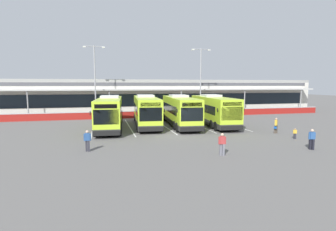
{
  "coord_description": "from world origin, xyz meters",
  "views": [
    {
      "loc": [
        -7.11,
        -25.65,
        5.01
      ],
      "look_at": [
        -0.16,
        3.0,
        1.6
      ],
      "focal_mm": 28.34,
      "sensor_mm": 36.0,
      "label": 1
    }
  ],
  "objects_px": {
    "coach_bus_centre": "(180,111)",
    "coach_bus_leftmost": "(110,113)",
    "pedestrian_in_dark_coat": "(87,140)",
    "coach_bus_left_centre": "(146,111)",
    "lamp_post_west": "(95,77)",
    "pedestrian_near_bin": "(222,143)",
    "pedestrian_with_handbag": "(276,125)",
    "coach_bus_right_centre": "(213,111)",
    "pedestrian_approaching_bus": "(312,139)",
    "lamp_post_centre": "(201,77)",
    "pedestrian_child": "(295,133)"
  },
  "relations": [
    {
      "from": "pedestrian_in_dark_coat",
      "to": "lamp_post_centre",
      "type": "bearing_deg",
      "value": 51.52
    },
    {
      "from": "coach_bus_right_centre",
      "to": "lamp_post_west",
      "type": "distance_m",
      "value": 19.3
    },
    {
      "from": "lamp_post_west",
      "to": "pedestrian_with_handbag",
      "type": "bearing_deg",
      "value": -45.66
    },
    {
      "from": "pedestrian_with_handbag",
      "to": "lamp_post_west",
      "type": "height_order",
      "value": "lamp_post_west"
    },
    {
      "from": "coach_bus_right_centre",
      "to": "lamp_post_west",
      "type": "bearing_deg",
      "value": 141.22
    },
    {
      "from": "coach_bus_centre",
      "to": "pedestrian_child",
      "type": "xyz_separation_m",
      "value": [
        8.14,
        -10.39,
        -1.24
      ]
    },
    {
      "from": "coach_bus_centre",
      "to": "pedestrian_near_bin",
      "type": "distance_m",
      "value": 14.26
    },
    {
      "from": "coach_bus_leftmost",
      "to": "pedestrian_in_dark_coat",
      "type": "bearing_deg",
      "value": -100.39
    },
    {
      "from": "coach_bus_right_centre",
      "to": "pedestrian_child",
      "type": "distance_m",
      "value": 10.94
    },
    {
      "from": "coach_bus_leftmost",
      "to": "coach_bus_left_centre",
      "type": "bearing_deg",
      "value": 15.93
    },
    {
      "from": "coach_bus_leftmost",
      "to": "coach_bus_left_centre",
      "type": "xyz_separation_m",
      "value": [
        4.41,
        1.26,
        0.0
      ]
    },
    {
      "from": "coach_bus_right_centre",
      "to": "lamp_post_centre",
      "type": "distance_m",
      "value": 12.13
    },
    {
      "from": "pedestrian_with_handbag",
      "to": "coach_bus_left_centre",
      "type": "bearing_deg",
      "value": 145.47
    },
    {
      "from": "coach_bus_centre",
      "to": "coach_bus_right_centre",
      "type": "distance_m",
      "value": 4.3
    },
    {
      "from": "pedestrian_child",
      "to": "pedestrian_approaching_bus",
      "type": "height_order",
      "value": "pedestrian_approaching_bus"
    },
    {
      "from": "pedestrian_in_dark_coat",
      "to": "lamp_post_west",
      "type": "distance_m",
      "value": 22.88
    },
    {
      "from": "coach_bus_right_centre",
      "to": "pedestrian_near_bin",
      "type": "distance_m",
      "value": 14.96
    },
    {
      "from": "coach_bus_centre",
      "to": "lamp_post_west",
      "type": "distance_m",
      "value": 16.12
    },
    {
      "from": "coach_bus_left_centre",
      "to": "pedestrian_near_bin",
      "type": "xyz_separation_m",
      "value": [
        3.06,
        -15.17,
        -0.91
      ]
    },
    {
      "from": "coach_bus_left_centre",
      "to": "pedestrian_child",
      "type": "relative_size",
      "value": 12.26
    },
    {
      "from": "pedestrian_in_dark_coat",
      "to": "pedestrian_approaching_bus",
      "type": "relative_size",
      "value": 1.0
    },
    {
      "from": "coach_bus_leftmost",
      "to": "pedestrian_approaching_bus",
      "type": "relative_size",
      "value": 7.6
    },
    {
      "from": "coach_bus_left_centre",
      "to": "pedestrian_in_dark_coat",
      "type": "height_order",
      "value": "coach_bus_left_centre"
    },
    {
      "from": "coach_bus_right_centre",
      "to": "pedestrian_with_handbag",
      "type": "distance_m",
      "value": 8.27
    },
    {
      "from": "coach_bus_right_centre",
      "to": "pedestrian_in_dark_coat",
      "type": "xyz_separation_m",
      "value": [
        -14.67,
        -10.47,
        -0.91
      ]
    },
    {
      "from": "coach_bus_leftmost",
      "to": "lamp_post_west",
      "type": "bearing_deg",
      "value": 99.01
    },
    {
      "from": "pedestrian_with_handbag",
      "to": "coach_bus_centre",
      "type": "bearing_deg",
      "value": 137.76
    },
    {
      "from": "coach_bus_leftmost",
      "to": "pedestrian_child",
      "type": "distance_m",
      "value": 19.48
    },
    {
      "from": "pedestrian_in_dark_coat",
      "to": "coach_bus_leftmost",
      "type": "bearing_deg",
      "value": 79.61
    },
    {
      "from": "coach_bus_leftmost",
      "to": "coach_bus_right_centre",
      "type": "height_order",
      "value": "same"
    },
    {
      "from": "pedestrian_with_handbag",
      "to": "pedestrian_child",
      "type": "relative_size",
      "value": 1.61
    },
    {
      "from": "coach_bus_left_centre",
      "to": "coach_bus_right_centre",
      "type": "height_order",
      "value": "same"
    },
    {
      "from": "lamp_post_west",
      "to": "lamp_post_centre",
      "type": "bearing_deg",
      "value": -2.53
    },
    {
      "from": "coach_bus_left_centre",
      "to": "lamp_post_west",
      "type": "xyz_separation_m",
      "value": [
        -6.28,
        10.54,
        4.5
      ]
    },
    {
      "from": "coach_bus_leftmost",
      "to": "lamp_post_west",
      "type": "height_order",
      "value": "lamp_post_west"
    },
    {
      "from": "coach_bus_centre",
      "to": "pedestrian_in_dark_coat",
      "type": "relative_size",
      "value": 7.6
    },
    {
      "from": "coach_bus_right_centre",
      "to": "pedestrian_approaching_bus",
      "type": "xyz_separation_m",
      "value": [
        2.21,
        -14.02,
        -0.91
      ]
    },
    {
      "from": "coach_bus_left_centre",
      "to": "coach_bus_right_centre",
      "type": "distance_m",
      "value": 8.43
    },
    {
      "from": "coach_bus_leftmost",
      "to": "coach_bus_left_centre",
      "type": "relative_size",
      "value": 1.0
    },
    {
      "from": "coach_bus_leftmost",
      "to": "pedestrian_child",
      "type": "xyz_separation_m",
      "value": [
        16.6,
        -10.11,
        -1.24
      ]
    },
    {
      "from": "pedestrian_with_handbag",
      "to": "lamp_post_centre",
      "type": "bearing_deg",
      "value": 94.74
    },
    {
      "from": "pedestrian_in_dark_coat",
      "to": "lamp_post_centre",
      "type": "relative_size",
      "value": 0.15
    },
    {
      "from": "coach_bus_centre",
      "to": "coach_bus_leftmost",
      "type": "bearing_deg",
      "value": -178.12
    },
    {
      "from": "pedestrian_with_handbag",
      "to": "pedestrian_in_dark_coat",
      "type": "height_order",
      "value": "same"
    },
    {
      "from": "coach_bus_left_centre",
      "to": "coach_bus_centre",
      "type": "bearing_deg",
      "value": -13.6
    },
    {
      "from": "pedestrian_child",
      "to": "pedestrian_near_bin",
      "type": "bearing_deg",
      "value": -157.4
    },
    {
      "from": "coach_bus_leftmost",
      "to": "lamp_post_centre",
      "type": "distance_m",
      "value": 19.29
    },
    {
      "from": "pedestrian_near_bin",
      "to": "pedestrian_child",
      "type": "bearing_deg",
      "value": 22.6
    },
    {
      "from": "coach_bus_left_centre",
      "to": "coach_bus_centre",
      "type": "height_order",
      "value": "same"
    },
    {
      "from": "coach_bus_left_centre",
      "to": "pedestrian_with_handbag",
      "type": "bearing_deg",
      "value": -34.53
    }
  ]
}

